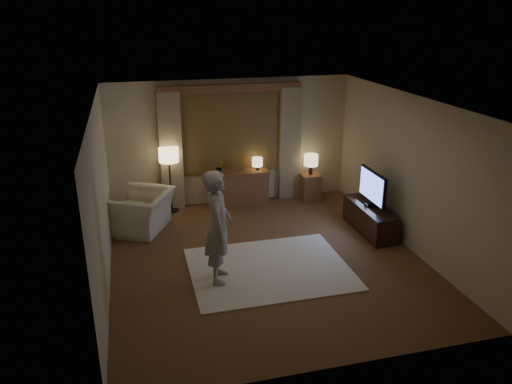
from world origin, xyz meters
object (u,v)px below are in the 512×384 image
object	(u,v)px
armchair	(141,212)
tv_stand	(370,219)
side_table	(310,187)
sideboard	(239,189)
person	(218,227)

from	to	relation	value
armchair	tv_stand	world-z (taller)	armchair
armchair	side_table	xyz separation A→B (m)	(3.59, 0.74, -0.09)
sideboard	person	xyz separation A→B (m)	(-0.97, -2.96, 0.54)
armchair	tv_stand	distance (m)	4.23
armchair	person	xyz separation A→B (m)	(1.06, -2.18, 0.52)
sideboard	side_table	xyz separation A→B (m)	(1.56, -0.05, -0.07)
person	side_table	bearing A→B (deg)	-28.58
sideboard	armchair	bearing A→B (deg)	-158.76
sideboard	tv_stand	size ratio (longest dim) A/B	0.86
sideboard	side_table	distance (m)	1.57
side_table	person	size ratio (longest dim) A/B	0.32
tv_stand	sideboard	bearing A→B (deg)	136.97
side_table	tv_stand	distance (m)	1.93
armchair	side_table	world-z (taller)	armchair
tv_stand	person	size ratio (longest dim) A/B	0.80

